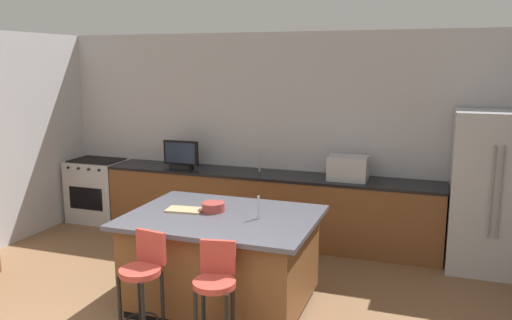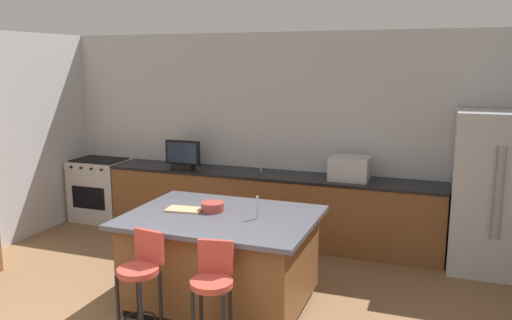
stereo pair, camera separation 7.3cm
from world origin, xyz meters
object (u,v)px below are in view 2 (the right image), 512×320
range_oven (101,190)px  bar_stool_left (141,279)px  cutting_board (184,210)px  kitchen_island (222,259)px  tv_monitor (183,155)px  fruit_bowl (213,207)px  refrigerator (493,193)px  microwave (349,168)px  bar_stool_right (213,291)px

range_oven → bar_stool_left: 3.79m
range_oven → bar_stool_left: size_ratio=0.95×
range_oven → cutting_board: 3.14m
kitchen_island → cutting_board: (-0.40, 0.01, 0.46)m
tv_monitor → fruit_bowl: size_ratio=2.25×
kitchen_island → range_oven: 3.44m
refrigerator → microwave: 1.64m
microwave → fruit_bowl: 2.11m
kitchen_island → refrigerator: (2.52, 1.85, 0.45)m
refrigerator → fruit_bowl: size_ratio=8.10×
kitchen_island → cutting_board: cutting_board is taller
tv_monitor → microwave: bearing=1.3°
range_oven → fruit_bowl: (2.72, -1.84, 0.50)m
microwave → bar_stool_right: (-0.57, -2.80, -0.49)m
refrigerator → bar_stool_left: size_ratio=1.87×
cutting_board → microwave: bearing=56.2°
tv_monitor → fruit_bowl: 2.21m
microwave → bar_stool_right: bearing=-101.6°
refrigerator → tv_monitor: bearing=179.6°
kitchen_island → refrigerator: refrigerator is taller
microwave → refrigerator: bearing=-2.9°
bar_stool_right → range_oven: bearing=127.0°
kitchen_island → bar_stool_left: 0.97m
kitchen_island → cutting_board: bearing=178.2°
kitchen_island → bar_stool_right: bearing=-70.5°
range_oven → bar_stool_right: 4.22m
microwave → kitchen_island: bearing=-114.5°
bar_stool_left → fruit_bowl: bearing=86.8°
refrigerator → bar_stool_right: size_ratio=1.91×
tv_monitor → cutting_board: size_ratio=1.44×
cutting_board → bar_stool_right: bearing=-51.2°
microwave → bar_stool_right: microwave is taller
tv_monitor → cutting_board: bearing=-61.5°
microwave → cutting_board: size_ratio=1.35×
microwave → bar_stool_right: size_ratio=0.50×
refrigerator → microwave: bearing=177.1°
fruit_bowl → cutting_board: bearing=-164.8°
tv_monitor → fruit_bowl: tv_monitor is taller
microwave → tv_monitor: size_ratio=0.94×
refrigerator → bar_stool_left: bearing=-136.0°
kitchen_island → microwave: size_ratio=3.74×
kitchen_island → bar_stool_left: bar_stool_left is taller
refrigerator → fruit_bowl: 3.18m
fruit_bowl → cutting_board: size_ratio=0.64×
tv_monitor → bar_stool_right: (1.72, -2.75, -0.52)m
range_oven → microwave: microwave is taller
refrigerator → kitchen_island: bearing=-143.7°
microwave → cutting_board: (-1.28, -1.92, -0.13)m
bar_stool_left → tv_monitor: bearing=119.6°
refrigerator → bar_stool_right: refrigerator is taller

